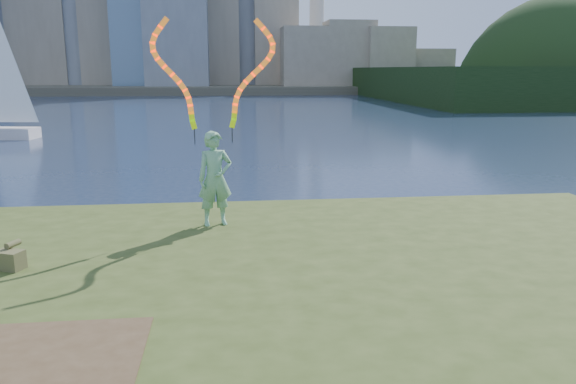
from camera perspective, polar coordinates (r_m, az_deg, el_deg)
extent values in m
plane|color=#1B2843|center=(8.95, -8.00, -12.47)|extent=(320.00, 320.00, 0.00)
cube|color=#354318|center=(6.81, -8.62, -17.17)|extent=(17.00, 15.00, 0.30)
cube|color=#354318|center=(6.87, -8.62, -14.53)|extent=(14.00, 12.00, 0.30)
cube|color=#4F4A3A|center=(103.18, -6.59, 10.52)|extent=(320.00, 40.00, 1.20)
imported|color=#117229|center=(10.77, -7.42, 1.34)|extent=(0.75, 0.58, 1.81)
cylinder|color=black|center=(10.69, -9.46, 5.58)|extent=(0.02, 0.02, 0.30)
cylinder|color=black|center=(10.85, -5.69, 5.79)|extent=(0.02, 0.02, 0.30)
cube|color=#474A27|center=(9.45, -26.44, -6.21)|extent=(0.47, 0.40, 0.29)
cylinder|color=#474A27|center=(9.57, -26.16, -4.76)|extent=(0.19, 0.28, 0.10)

